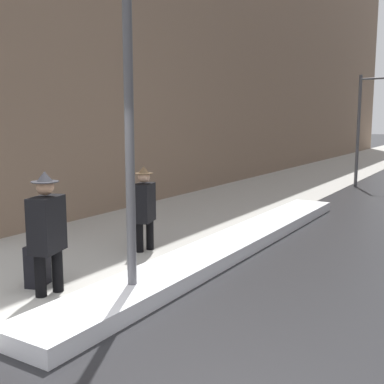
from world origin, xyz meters
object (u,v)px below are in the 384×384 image
lamp_post (129,103)px  pedestrian_in_glasses (47,228)px  traffic_light_near (379,106)px  rolling_suitcase (38,266)px  pedestrian_nearside (145,205)px

lamp_post → pedestrian_in_glasses: bearing=-158.0°
traffic_light_near → rolling_suitcase: size_ratio=4.06×
lamp_post → rolling_suitcase: 2.69m
pedestrian_in_glasses → rolling_suitcase: pedestrian_in_glasses is taller
traffic_light_near → lamp_post: bearing=-83.7°
lamp_post → pedestrian_nearside: (-1.28, 1.99, -1.71)m
rolling_suitcase → pedestrian_nearside: bearing=158.0°
traffic_light_near → rolling_suitcase: 13.23m
traffic_light_near → pedestrian_nearside: size_ratio=2.51×
lamp_post → pedestrian_nearside: lamp_post is taller
traffic_light_near → rolling_suitcase: bearing=-90.1°
pedestrian_nearside → rolling_suitcase: size_ratio=1.62×
pedestrian_in_glasses → rolling_suitcase: bearing=-128.2°
pedestrian_in_glasses → pedestrian_nearside: pedestrian_in_glasses is taller
traffic_light_near → pedestrian_in_glasses: traffic_light_near is taller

